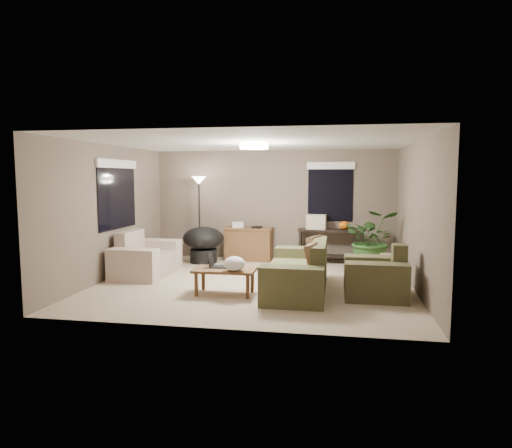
% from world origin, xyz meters
% --- Properties ---
extents(room_shell, '(5.50, 5.50, 5.50)m').
position_xyz_m(room_shell, '(0.00, 0.00, 1.25)').
color(room_shell, tan).
rests_on(room_shell, ground).
extents(main_sofa, '(0.95, 2.20, 0.85)m').
position_xyz_m(main_sofa, '(0.85, -0.45, 0.29)').
color(main_sofa, brown).
rests_on(main_sofa, ground).
extents(throw_pillows, '(0.37, 1.39, 0.47)m').
position_xyz_m(throw_pillows, '(1.10, -0.45, 0.65)').
color(throw_pillows, '#8C7251').
rests_on(throw_pillows, main_sofa).
extents(loveseat, '(0.90, 1.60, 0.85)m').
position_xyz_m(loveseat, '(-2.24, 0.38, 0.30)').
color(loveseat, beige).
rests_on(loveseat, ground).
extents(armchair, '(0.95, 1.00, 0.85)m').
position_xyz_m(armchair, '(2.07, -0.56, 0.30)').
color(armchair, '#4D4C2E').
rests_on(armchair, ground).
extents(coffee_table, '(1.00, 0.55, 0.42)m').
position_xyz_m(coffee_table, '(-0.34, -0.83, 0.36)').
color(coffee_table, brown).
rests_on(coffee_table, ground).
extents(laptop, '(0.37, 0.25, 0.24)m').
position_xyz_m(laptop, '(-0.51, -0.73, 0.48)').
color(laptop, black).
rests_on(laptop, coffee_table).
extents(plastic_bag, '(0.40, 0.37, 0.24)m').
position_xyz_m(plastic_bag, '(-0.14, -0.98, 0.54)').
color(plastic_bag, white).
rests_on(plastic_bag, coffee_table).
extents(desk, '(1.10, 0.50, 0.75)m').
position_xyz_m(desk, '(-0.52, 2.21, 0.38)').
color(desk, brown).
rests_on(desk, ground).
extents(desk_papers, '(0.71, 0.30, 0.12)m').
position_xyz_m(desk_papers, '(-0.68, 2.20, 0.80)').
color(desk_papers, silver).
rests_on(desk_papers, desk).
extents(console_table, '(1.30, 0.40, 0.75)m').
position_xyz_m(console_table, '(1.26, 2.22, 0.44)').
color(console_table, black).
rests_on(console_table, ground).
extents(pumpkin, '(0.29, 0.29, 0.18)m').
position_xyz_m(pumpkin, '(1.61, 2.22, 0.84)').
color(pumpkin, orange).
rests_on(pumpkin, console_table).
extents(cardboard_box, '(0.45, 0.35, 0.32)m').
position_xyz_m(cardboard_box, '(1.01, 2.22, 0.91)').
color(cardboard_box, beige).
rests_on(cardboard_box, console_table).
extents(papasan_chair, '(1.17, 1.17, 0.80)m').
position_xyz_m(papasan_chair, '(-1.46, 1.76, 0.47)').
color(papasan_chair, black).
rests_on(papasan_chair, ground).
extents(floor_lamp, '(0.32, 0.32, 1.91)m').
position_xyz_m(floor_lamp, '(-1.62, 2.00, 1.60)').
color(floor_lamp, black).
rests_on(floor_lamp, ground).
extents(ceiling_fixture, '(0.50, 0.50, 0.10)m').
position_xyz_m(ceiling_fixture, '(0.00, 0.00, 2.44)').
color(ceiling_fixture, white).
rests_on(ceiling_fixture, room_shell).
extents(houseplant, '(1.11, 1.23, 0.96)m').
position_xyz_m(houseplant, '(2.18, 1.70, 0.48)').
color(houseplant, '#2D5923').
rests_on(houseplant, ground).
extents(cat_scratching_post, '(0.32, 0.32, 0.50)m').
position_xyz_m(cat_scratching_post, '(2.35, 0.58, 0.21)').
color(cat_scratching_post, tan).
rests_on(cat_scratching_post, ground).
extents(window_left, '(0.05, 1.56, 1.33)m').
position_xyz_m(window_left, '(-2.73, 0.30, 1.78)').
color(window_left, black).
rests_on(window_left, room_shell).
extents(window_back, '(1.06, 0.05, 1.33)m').
position_xyz_m(window_back, '(1.30, 2.48, 1.79)').
color(window_back, black).
rests_on(window_back, room_shell).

